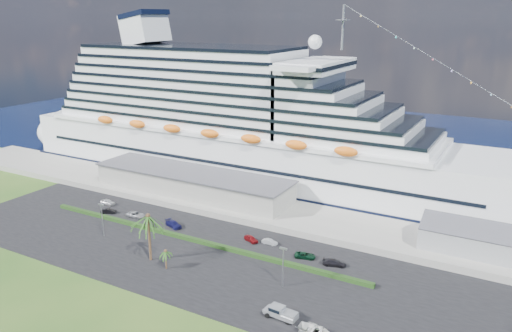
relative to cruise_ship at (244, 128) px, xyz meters
The scene contains 22 objects.
ground 69.56m from the cruise_ship, 71.40° to the right, with size 420.00×420.00×0.00m, color #254D19.
asphalt_lot 59.58m from the cruise_ship, 67.89° to the right, with size 140.00×38.00×0.12m, color black.
wharf 35.90m from the cruise_ship, 48.10° to the right, with size 240.00×20.00×1.80m, color gray.
water 71.40m from the cruise_ship, 71.93° to the left, with size 420.00×160.00×0.02m, color black.
cruise_ship is the anchor object (origin of this frame).
terminal_building 26.92m from the cruise_ship, 98.22° to the right, with size 61.00×15.00×6.30m.
port_shed 78.32m from the cruise_ship, 18.08° to the right, with size 24.00×12.31×7.37m.
hedge 52.41m from the cruise_ship, 74.26° to the right, with size 88.00×1.10×0.90m, color #163311.
lamp_post_left 57.50m from the cruise_ship, 96.59° to the right, with size 1.60×0.35×8.27m.
lamp_post_right 70.64m from the cruise_ship, 53.44° to the right, with size 1.60×0.35×8.27m.
palm_tall 61.56m from the cruise_ship, 79.12° to the right, with size 8.82×8.82×11.13m.
palm_short 65.13m from the cruise_ship, 74.52° to the right, with size 3.53×3.53×4.56m.
parked_car_0 47.97m from the cruise_ship, 117.55° to the right, with size 1.78×4.43×1.51m, color silver.
parked_car_1 50.18m from the cruise_ship, 109.64° to the right, with size 1.43×4.09×1.35m, color black.
parked_car_2 46.81m from the cruise_ship, 100.09° to the right, with size 2.36×5.12×1.42m, color #9B9EA3.
parked_car_3 46.58m from the cruise_ship, 83.63° to the right, with size 2.12×5.22×1.52m, color #16174F.
parked_car_4 51.50m from the cruise_ship, 57.75° to the right, with size 1.62×4.03×1.37m, color maroon.
parked_car_5 53.37m from the cruise_ship, 52.98° to the right, with size 1.29×3.71×1.22m, color #A3A5AA.
parked_car_6 61.24m from the cruise_ship, 46.63° to the right, with size 2.11×4.57×1.27m, color black.
parked_car_7 66.06m from the cruise_ship, 42.35° to the right, with size 2.01×4.95×1.44m, color black.
pickup_truck 81.81m from the cruise_ship, 55.16° to the right, with size 6.25×2.68×2.15m.
boat_trailer 87.59m from the cruise_ship, 51.87° to the right, with size 6.41×4.06×1.85m.
Camera 1 is at (57.63, -70.60, 50.95)m, focal length 35.00 mm.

